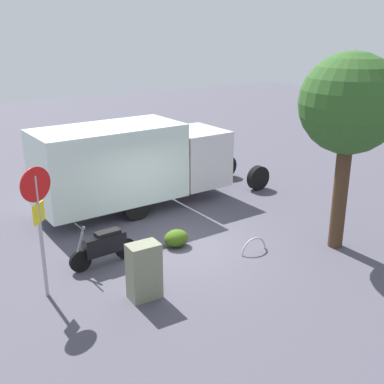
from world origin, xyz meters
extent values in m
plane|color=#4A4754|center=(0.00, 0.00, 0.00)|extent=(60.00, 60.00, 0.00)
cylinder|color=black|center=(0.23, -2.51, 0.45)|extent=(0.91, 0.28, 0.90)
cylinder|color=black|center=(0.29, -4.41, 0.45)|extent=(0.91, 0.28, 0.90)
cylinder|color=black|center=(-4.86, -2.68, 0.45)|extent=(0.91, 0.28, 0.90)
cylinder|color=black|center=(-4.80, -4.58, 0.45)|extent=(0.91, 0.28, 0.90)
cube|color=silver|center=(0.66, -3.45, 1.64)|extent=(4.67, 2.35, 2.38)
cube|color=silver|center=(-2.63, -3.56, 1.40)|extent=(1.87, 2.16, 1.90)
cube|color=black|center=(-2.63, -3.56, 2.00)|extent=(1.88, 2.00, 0.60)
cylinder|color=black|center=(2.94, -0.21, 0.28)|extent=(0.56, 0.13, 0.56)
cylinder|color=black|center=(1.69, -0.28, 0.28)|extent=(0.56, 0.13, 0.56)
cube|color=black|center=(2.27, -0.25, 0.56)|extent=(1.12, 0.39, 0.48)
cube|color=black|center=(2.17, -0.25, 0.83)|extent=(0.66, 0.32, 0.12)
cylinder|color=slate|center=(2.89, -0.21, 0.83)|extent=(0.29, 0.09, 0.69)
cylinder|color=black|center=(2.89, -0.21, 1.18)|extent=(0.07, 0.55, 0.04)
cylinder|color=#9E9EA3|center=(3.98, 0.44, 1.41)|extent=(0.08, 0.08, 2.83)
cylinder|color=red|center=(3.98, 0.46, 2.64)|extent=(0.71, 0.32, 0.76)
cube|color=yellow|center=(3.98, 0.46, 2.00)|extent=(0.33, 0.33, 0.44)
cylinder|color=#47301E|center=(-3.49, 2.21, 1.51)|extent=(0.39, 0.39, 3.03)
sphere|color=#2D5722|center=(-3.49, 2.21, 3.92)|extent=(2.56, 2.56, 2.56)
cube|color=gray|center=(2.17, 1.72, 0.65)|extent=(0.71, 0.48, 1.31)
torus|color=#B7B7BC|center=(-1.35, 1.29, 0.00)|extent=(0.85, 0.07, 0.85)
ellipsoid|color=#3A5A15|center=(0.21, -0.16, 0.24)|extent=(0.69, 0.57, 0.47)
camera|label=1|loc=(6.41, 10.20, 5.76)|focal=44.97mm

